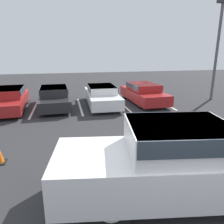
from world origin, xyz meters
The scene contains 11 objects.
ground_plane centered at (0.00, 0.00, 0.00)m, with size 60.00×60.00×0.00m, color #2D2D30.
stall_stripe_b centered at (-4.07, 9.34, 0.00)m, with size 0.12×4.19×0.01m, color white.
stall_stripe_c centered at (-1.38, 9.34, 0.00)m, with size 0.12×4.19×0.01m, color white.
stall_stripe_d centered at (1.32, 9.34, 0.00)m, with size 0.12×4.19×0.01m, color white.
stall_stripe_e centered at (4.02, 9.34, 0.00)m, with size 0.12×4.19×0.01m, color white.
pickup_truck centered at (0.47, 0.21, 0.91)m, with size 6.35×2.81×1.84m.
parked_sedan_a centered at (-5.38, 9.51, 0.67)m, with size 1.98×4.89×1.25m.
parked_sedan_b centered at (-2.88, 9.50, 0.66)m, with size 1.89×4.40×1.23m.
parked_sedan_c centered at (0.00, 9.44, 0.65)m, with size 1.89×4.66×1.22m.
parked_sedan_d centered at (2.81, 9.59, 0.66)m, with size 2.04×4.55×1.24m.
light_post centered at (7.81, 9.48, 4.00)m, with size 0.70×0.36×6.50m.
Camera 1 is at (-2.21, -3.76, 3.36)m, focal length 35.00 mm.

